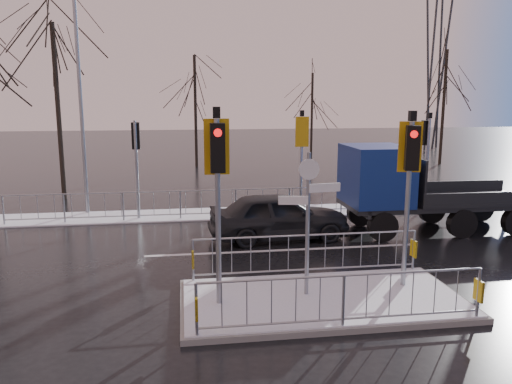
{
  "coord_description": "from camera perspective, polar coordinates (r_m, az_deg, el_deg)",
  "views": [
    {
      "loc": [
        -2.87,
        -9.72,
        4.32
      ],
      "look_at": [
        -0.92,
        3.44,
        1.8
      ],
      "focal_mm": 35.0,
      "sensor_mm": 36.0,
      "label": 1
    }
  ],
  "objects": [
    {
      "name": "pylon_wires",
      "position": [
        44.86,
        18.86,
        18.78
      ],
      "size": [
        70.0,
        2.38,
        19.97
      ],
      "color": "#2D3033",
      "rests_on": "ground"
    },
    {
      "name": "tree_near_b",
      "position": [
        22.82,
        -21.91,
        12.04
      ],
      "size": [
        4.0,
        4.0,
        7.55
      ],
      "color": "black",
      "rests_on": "ground"
    },
    {
      "name": "car_far_lane",
      "position": [
        15.4,
        2.63,
        -2.75
      ],
      "size": [
        4.41,
        1.99,
        1.47
      ],
      "primitive_type": "imported",
      "rotation": [
        0.0,
        0.0,
        1.63
      ],
      "color": "black",
      "rests_on": "ground"
    },
    {
      "name": "street_lamp_left",
      "position": [
        19.55,
        -19.25,
        10.64
      ],
      "size": [
        1.25,
        0.18,
        8.2
      ],
      "color": "gray",
      "rests_on": "ground"
    },
    {
      "name": "lane_markings",
      "position": [
        10.72,
        8.05,
        -13.12
      ],
      "size": [
        8.0,
        11.38,
        0.01
      ],
      "color": "silver",
      "rests_on": "ground"
    },
    {
      "name": "far_kerb_fixtures",
      "position": [
        18.39,
        1.63,
        0.38
      ],
      "size": [
        18.0,
        0.65,
        3.83
      ],
      "color": "gray",
      "rests_on": "ground"
    },
    {
      "name": "tree_far_a",
      "position": [
        31.74,
        -6.98,
        11.55
      ],
      "size": [
        3.75,
        3.75,
        7.08
      ],
      "color": "black",
      "rests_on": "ground"
    },
    {
      "name": "flatbed_truck",
      "position": [
        16.74,
        16.23,
        0.61
      ],
      "size": [
        6.11,
        2.24,
        2.83
      ],
      "color": "black",
      "rests_on": "ground"
    },
    {
      "name": "ground",
      "position": [
        11.02,
        7.56,
        -12.46
      ],
      "size": [
        120.0,
        120.0,
        0.0
      ],
      "primitive_type": "plane",
      "color": "black",
      "rests_on": "ground"
    },
    {
      "name": "tree_far_b",
      "position": [
        34.87,
        6.43,
        10.43
      ],
      "size": [
        3.25,
        3.25,
        6.14
      ],
      "color": "black",
      "rests_on": "ground"
    },
    {
      "name": "traffic_island",
      "position": [
        10.87,
        7.53,
        -10.55
      ],
      "size": [
        6.0,
        3.04,
        4.15
      ],
      "color": "slate",
      "rests_on": "ground"
    },
    {
      "name": "tree_far_c",
      "position": [
        35.06,
        20.78,
        11.39
      ],
      "size": [
        4.0,
        4.0,
        7.55
      ],
      "color": "black",
      "rests_on": "ground"
    },
    {
      "name": "snow_verge",
      "position": [
        19.03,
        0.47,
        -2.33
      ],
      "size": [
        30.0,
        2.0,
        0.04
      ],
      "primitive_type": "cube",
      "color": "white",
      "rests_on": "ground"
    }
  ]
}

